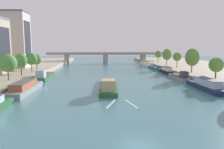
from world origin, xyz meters
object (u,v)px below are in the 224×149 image
object	(u,v)px
barge_midriver	(108,85)
tree_right_midway	(177,57)
moored_boat_right_downstream	(166,71)
bridge_far	(105,56)
tree_left_second	(31,59)
moored_boat_right_upstream	(179,77)
tree_left_end_of_row	(8,63)
tree_right_end_of_row	(216,65)
moored_boat_right_gap_after	(156,68)
tree_left_by_lamp	(21,61)
tree_right_past_mid	(158,54)
tree_left_midway	(37,59)
moored_boat_left_lone	(25,87)
moored_boat_left_far	(45,76)
tree_right_distant	(192,57)
tree_right_third	(167,55)
moored_boat_right_far	(145,63)
moored_boat_right_second	(206,85)

from	to	relation	value
barge_midriver	tree_right_midway	xyz separation A→B (m)	(28.67, 31.65, 5.21)
moored_boat_right_downstream	bridge_far	bearing A→B (deg)	112.50
barge_midriver	tree_left_second	xyz separation A→B (m)	(-24.78, 21.95, 5.19)
moored_boat_right_upstream	tree_left_end_of_row	xyz separation A→B (m)	(-47.97, -8.26, 5.16)
tree_left_second	tree_right_end_of_row	distance (m)	56.82
moored_boat_right_downstream	moored_boat_right_gap_after	world-z (taller)	moored_boat_right_downstream
moored_boat_right_upstream	tree_left_by_lamp	bearing A→B (deg)	179.64
tree_right_end_of_row	tree_right_past_mid	size ratio (longest dim) A/B	0.90
tree_left_second	tree_left_midway	bearing A→B (deg)	96.09
tree_left_by_lamp	tree_left_midway	world-z (taller)	tree_left_by_lamp
moored_boat_left_lone	bridge_far	xyz separation A→B (m)	(20.59, 81.10, 3.15)
moored_boat_left_far	moored_boat_right_gap_after	distance (m)	49.36
tree_left_midway	tree_right_distant	world-z (taller)	tree_right_distant
tree_right_distant	tree_right_past_mid	world-z (taller)	tree_right_distant
barge_midriver	moored_boat_right_upstream	world-z (taller)	barge_midriver
moored_boat_left_far	tree_right_midway	distance (m)	50.51
tree_left_second	tree_right_end_of_row	world-z (taller)	tree_left_second
barge_midriver	tree_left_end_of_row	world-z (taller)	tree_left_end_of_row
moored_boat_right_upstream	tree_left_second	distance (m)	48.45
moored_boat_left_lone	bridge_far	bearing A→B (deg)	75.75
moored_boat_left_lone	bridge_far	size ratio (longest dim) A/B	0.24
tree_right_distant	tree_right_third	size ratio (longest dim) A/B	1.07
moored_boat_right_gap_after	tree_right_end_of_row	distance (m)	38.10
barge_midriver	tree_left_by_lamp	xyz separation A→B (m)	(-25.13, 13.37, 5.18)
moored_boat_left_lone	tree_left_by_lamp	size ratio (longest dim) A/B	2.54
moored_boat_right_far	tree_right_end_of_row	size ratio (longest dim) A/B	2.86
tree_right_midway	tree_right_third	xyz separation A→B (m)	(0.19, 13.18, 0.32)
tree_left_end_of_row	moored_boat_right_upstream	bearing A→B (deg)	9.78
moored_boat_right_downstream	tree_right_past_mid	bearing A→B (deg)	79.80
tree_right_past_mid	tree_right_third	bearing A→B (deg)	-89.57
tree_left_second	tree_right_third	size ratio (longest dim) A/B	0.88
tree_left_end_of_row	tree_right_midway	xyz separation A→B (m)	(54.07, 26.85, 0.08)
moored_boat_left_lone	moored_boat_left_far	size ratio (longest dim) A/B	0.99
barge_midriver	moored_boat_left_lone	world-z (taller)	barge_midriver
moored_boat_right_far	tree_right_end_of_row	distance (m)	57.16
moored_boat_right_downstream	tree_left_midway	bearing A→B (deg)	174.98
barge_midriver	moored_boat_right_second	distance (m)	23.23
moored_boat_left_far	tree_left_end_of_row	xyz separation A→B (m)	(-5.99, -12.26, 5.06)
tree_left_end_of_row	tree_right_third	distance (m)	67.42
moored_boat_right_far	tree_right_midway	xyz separation A→B (m)	(6.39, -29.66, 4.99)
tree_right_distant	moored_boat_left_far	bearing A→B (deg)	-178.68
moored_boat_right_upstream	tree_right_midway	distance (m)	20.25
tree_left_second	tree_right_distant	bearing A→B (deg)	-4.05
tree_right_distant	tree_right_midway	xyz separation A→B (m)	(-0.02, 13.49, -0.49)
moored_boat_left_lone	tree_left_by_lamp	distance (m)	17.79
tree_left_by_lamp	bridge_far	size ratio (longest dim) A/B	0.09
barge_midriver	moored_boat_right_upstream	size ratio (longest dim) A/B	1.65
tree_left_end_of_row	tree_right_end_of_row	world-z (taller)	tree_left_end_of_row
moored_boat_right_gap_after	barge_midriver	bearing A→B (deg)	-118.86
barge_midriver	tree_right_third	world-z (taller)	tree_right_third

